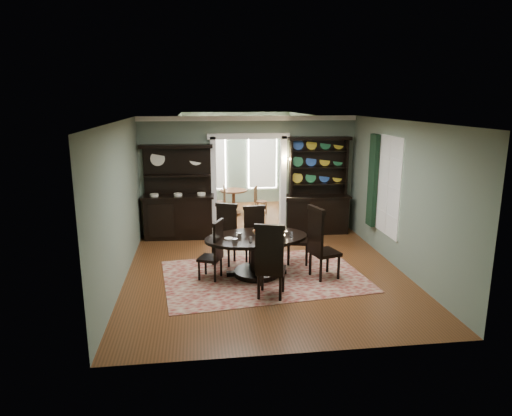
{
  "coord_description": "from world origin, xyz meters",
  "views": [
    {
      "loc": [
        -1.28,
        -8.51,
        3.39
      ],
      "look_at": [
        -0.11,
        0.6,
        1.21
      ],
      "focal_mm": 32.0,
      "sensor_mm": 36.0,
      "label": 1
    }
  ],
  "objects_px": {
    "parlor_table": "(234,198)",
    "sideboard": "(178,206)",
    "dining_table": "(256,248)",
    "welsh_dresser": "(318,198)"
  },
  "relations": [
    {
      "from": "parlor_table",
      "to": "sideboard",
      "type": "bearing_deg",
      "value": -125.41
    },
    {
      "from": "welsh_dresser",
      "to": "sideboard",
      "type": "bearing_deg",
      "value": -178.29
    },
    {
      "from": "dining_table",
      "to": "parlor_table",
      "type": "bearing_deg",
      "value": 82.01
    },
    {
      "from": "sideboard",
      "to": "parlor_table",
      "type": "distance_m",
      "value": 2.69
    },
    {
      "from": "sideboard",
      "to": "parlor_table",
      "type": "bearing_deg",
      "value": 57.52
    },
    {
      "from": "welsh_dresser",
      "to": "parlor_table",
      "type": "distance_m",
      "value": 3.0
    },
    {
      "from": "dining_table",
      "to": "parlor_table",
      "type": "relative_size",
      "value": 2.72
    },
    {
      "from": "sideboard",
      "to": "parlor_table",
      "type": "height_order",
      "value": "sideboard"
    },
    {
      "from": "dining_table",
      "to": "sideboard",
      "type": "height_order",
      "value": "sideboard"
    },
    {
      "from": "sideboard",
      "to": "welsh_dresser",
      "type": "bearing_deg",
      "value": 2.96
    }
  ]
}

